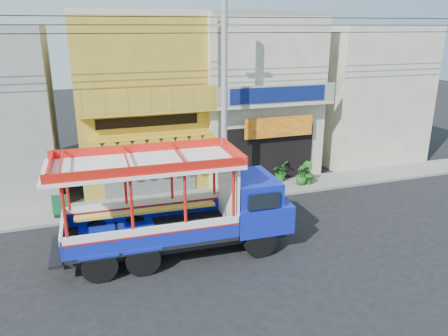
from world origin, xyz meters
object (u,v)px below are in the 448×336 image
at_px(green_sign, 60,208).
at_px(potted_plant_c, 302,174).
at_px(utility_pole, 228,89).
at_px(songthaew_truck, 192,204).
at_px(potted_plant_a, 280,171).
at_px(potted_plant_b, 308,173).

bearing_deg(green_sign, potted_plant_c, 1.27).
bearing_deg(utility_pole, green_sign, 177.44).
bearing_deg(green_sign, songthaew_truck, -44.27).
bearing_deg(potted_plant_a, songthaew_truck, 162.66).
distance_m(utility_pole, potted_plant_a, 5.69).
bearing_deg(potted_plant_c, potted_plant_b, 112.56).
bearing_deg(utility_pole, potted_plant_a, 23.01).
distance_m(green_sign, potted_plant_c, 11.17).
xyz_separation_m(green_sign, potted_plant_a, (10.40, 1.08, 0.09)).
bearing_deg(songthaew_truck, green_sign, 135.73).
height_order(green_sign, potted_plant_c, potted_plant_c).
xyz_separation_m(potted_plant_a, potted_plant_c, (0.76, -0.83, 0.04)).
distance_m(utility_pole, potted_plant_c, 6.00).
bearing_deg(potted_plant_c, potted_plant_a, -116.98).
bearing_deg(potted_plant_a, potted_plant_c, -106.88).
relative_size(utility_pole, green_sign, 29.67).
bearing_deg(potted_plant_c, utility_pole, -61.56).
relative_size(songthaew_truck, potted_plant_c, 7.60).
height_order(songthaew_truck, potted_plant_a, songthaew_truck).
bearing_deg(utility_pole, songthaew_truck, -123.88).
height_order(potted_plant_b, potted_plant_c, potted_plant_b).
distance_m(songthaew_truck, potted_plant_c, 8.22).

